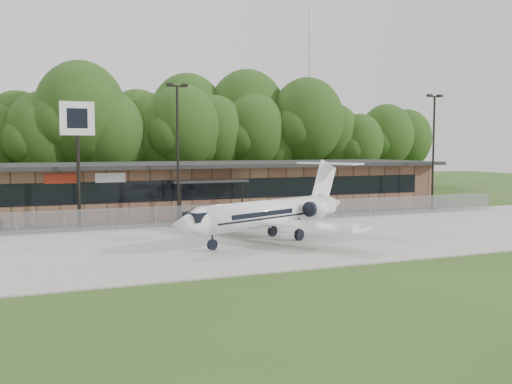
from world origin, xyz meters
name	(u,v)px	position (x,y,z in m)	size (l,w,h in m)	color
ground	(359,261)	(0.00, 0.00, 0.00)	(160.00, 160.00, 0.00)	#2C4518
apron	(290,237)	(0.00, 8.00, 0.04)	(64.00, 18.00, 0.08)	#9E9B93
parking_lot	(229,216)	(0.00, 19.50, 0.03)	(50.00, 9.00, 0.06)	#383835
terminal	(212,186)	(0.00, 23.94, 2.18)	(41.00, 11.65, 4.30)	brown
fence	(249,213)	(0.00, 15.00, 0.78)	(46.00, 0.04, 1.52)	gray
treeline	(165,131)	(0.00, 42.00, 7.50)	(72.00, 12.00, 15.00)	#203C13
radio_mast	(309,98)	(22.00, 48.00, 12.50)	(0.20, 0.20, 25.00)	gray
light_pole_mid	(178,143)	(-5.00, 16.50, 5.98)	(1.55, 0.30, 10.23)	black
light_pole_right	(434,143)	(18.00, 16.50, 5.98)	(1.55, 0.30, 10.23)	black
business_jet	(271,214)	(-1.82, 6.73, 1.70)	(13.83, 12.33, 4.77)	white
pole_sign	(77,132)	(-11.94, 16.79, 6.71)	(2.30, 0.33, 8.77)	black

